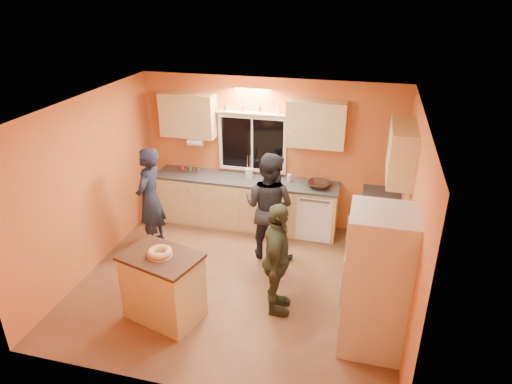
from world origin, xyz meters
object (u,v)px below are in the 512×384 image
(person_left, at_px, (150,199))
(person_center, at_px, (269,206))
(person_right, at_px, (277,260))
(island, at_px, (163,286))
(refrigerator, at_px, (376,282))

(person_left, height_order, person_center, person_center)
(person_right, bearing_deg, island, 102.35)
(island, relative_size, person_right, 0.70)
(person_left, distance_m, person_center, 1.92)
(refrigerator, distance_m, person_right, 1.27)
(refrigerator, bearing_deg, person_center, 134.83)
(refrigerator, relative_size, person_left, 1.06)
(person_left, bearing_deg, person_center, 94.09)
(refrigerator, relative_size, person_center, 1.04)
(island, height_order, person_left, person_left)
(island, xyz_separation_m, person_left, (-0.94, 1.61, 0.38))
(person_left, bearing_deg, person_right, 62.98)
(island, relative_size, person_left, 0.65)
(refrigerator, relative_size, island, 1.63)
(refrigerator, bearing_deg, island, -176.86)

